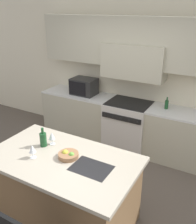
{
  "coord_description": "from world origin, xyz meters",
  "views": [
    {
      "loc": [
        1.6,
        -2.27,
        2.56
      ],
      "look_at": [
        0.01,
        0.54,
        1.17
      ],
      "focal_mm": 40.0,
      "sensor_mm": 36.0,
      "label": 1
    }
  ],
  "objects_px": {
    "wine_glass_near": "(32,149)",
    "oil_bottle_on_counter": "(167,104)",
    "microwave": "(84,86)",
    "fruit_bowl": "(68,155)",
    "range_stove": "(128,125)",
    "wine_glass_far": "(52,136)",
    "wine_bottle": "(43,139)"
  },
  "relations": [
    {
      "from": "microwave",
      "to": "wine_bottle",
      "type": "height_order",
      "value": "microwave"
    },
    {
      "from": "microwave",
      "to": "fruit_bowl",
      "type": "xyz_separation_m",
      "value": [
        1.06,
        -2.02,
        -0.12
      ]
    },
    {
      "from": "fruit_bowl",
      "to": "wine_glass_near",
      "type": "bearing_deg",
      "value": -149.51
    },
    {
      "from": "fruit_bowl",
      "to": "wine_bottle",
      "type": "bearing_deg",
      "value": 172.13
    },
    {
      "from": "microwave",
      "to": "oil_bottle_on_counter",
      "type": "xyz_separation_m",
      "value": [
        1.65,
        0.05,
        -0.08
      ]
    },
    {
      "from": "wine_glass_far",
      "to": "fruit_bowl",
      "type": "distance_m",
      "value": 0.39
    },
    {
      "from": "range_stove",
      "to": "wine_glass_near",
      "type": "xyz_separation_m",
      "value": [
        -0.27,
        -2.21,
        0.57
      ]
    },
    {
      "from": "range_stove",
      "to": "fruit_bowl",
      "type": "relative_size",
      "value": 3.84
    },
    {
      "from": "microwave",
      "to": "wine_glass_near",
      "type": "relative_size",
      "value": 2.92
    },
    {
      "from": "fruit_bowl",
      "to": "oil_bottle_on_counter",
      "type": "height_order",
      "value": "oil_bottle_on_counter"
    },
    {
      "from": "microwave",
      "to": "fruit_bowl",
      "type": "bearing_deg",
      "value": -62.26
    },
    {
      "from": "range_stove",
      "to": "microwave",
      "type": "distance_m",
      "value": 1.16
    },
    {
      "from": "range_stove",
      "to": "wine_glass_far",
      "type": "bearing_deg",
      "value": -98.4
    },
    {
      "from": "wine_glass_far",
      "to": "oil_bottle_on_counter",
      "type": "distance_m",
      "value": 2.14
    },
    {
      "from": "microwave",
      "to": "wine_glass_near",
      "type": "xyz_separation_m",
      "value": [
        0.71,
        -2.23,
        -0.04
      ]
    },
    {
      "from": "wine_glass_far",
      "to": "oil_bottle_on_counter",
      "type": "bearing_deg",
      "value": 63.93
    },
    {
      "from": "microwave",
      "to": "oil_bottle_on_counter",
      "type": "relative_size",
      "value": 2.31
    },
    {
      "from": "range_stove",
      "to": "microwave",
      "type": "height_order",
      "value": "microwave"
    },
    {
      "from": "fruit_bowl",
      "to": "oil_bottle_on_counter",
      "type": "bearing_deg",
      "value": 74.15
    },
    {
      "from": "range_stove",
      "to": "wine_glass_near",
      "type": "relative_size",
      "value": 5.53
    },
    {
      "from": "wine_glass_far",
      "to": "oil_bottle_on_counter",
      "type": "xyz_separation_m",
      "value": [
        0.94,
        1.92,
        -0.04
      ]
    },
    {
      "from": "microwave",
      "to": "wine_glass_far",
      "type": "relative_size",
      "value": 2.92
    },
    {
      "from": "wine_glass_far",
      "to": "fruit_bowl",
      "type": "xyz_separation_m",
      "value": [
        0.35,
        -0.15,
        -0.08
      ]
    },
    {
      "from": "microwave",
      "to": "wine_glass_near",
      "type": "height_order",
      "value": "microwave"
    },
    {
      "from": "fruit_bowl",
      "to": "range_stove",
      "type": "bearing_deg",
      "value": 92.27
    },
    {
      "from": "wine_glass_far",
      "to": "fruit_bowl",
      "type": "height_order",
      "value": "wine_glass_far"
    },
    {
      "from": "range_stove",
      "to": "wine_bottle",
      "type": "distance_m",
      "value": 2.05
    },
    {
      "from": "wine_bottle",
      "to": "oil_bottle_on_counter",
      "type": "distance_m",
      "value": 2.25
    },
    {
      "from": "range_stove",
      "to": "oil_bottle_on_counter",
      "type": "xyz_separation_m",
      "value": [
        0.67,
        0.07,
        0.53
      ]
    },
    {
      "from": "wine_glass_near",
      "to": "oil_bottle_on_counter",
      "type": "height_order",
      "value": "oil_bottle_on_counter"
    },
    {
      "from": "wine_glass_near",
      "to": "oil_bottle_on_counter",
      "type": "distance_m",
      "value": 2.46
    },
    {
      "from": "wine_glass_near",
      "to": "microwave",
      "type": "bearing_deg",
      "value": 107.67
    }
  ]
}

